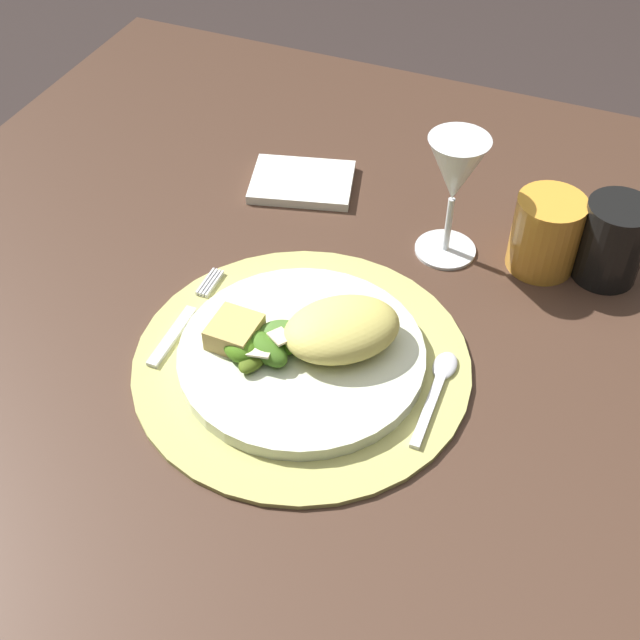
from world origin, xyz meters
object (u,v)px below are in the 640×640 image
Objects in this scene: dining_table at (367,370)px; fork at (183,320)px; spoon at (439,382)px; napkin at (302,182)px; wine_glass at (455,175)px; dark_tumbler at (612,241)px; dinner_plate at (302,355)px; amber_tumbler at (546,234)px.

fork reaches higher than dining_table.
napkin is at bearing 135.00° from spoon.
spoon reaches higher than dining_table.
napkin is at bearing 165.33° from wine_glass.
spoon is at bearing -75.36° from wine_glass.
wine_glass is at bearing 45.46° from fork.
napkin is (-0.27, 0.27, -0.00)m from spoon.
dinner_plate is at bearing -135.29° from dark_tumbler.
dinner_plate reaches higher than fork.
dining_table is 7.74× the size of fork.
dinner_plate is at bearing -106.49° from dining_table.
wine_glass reaches higher than fork.
dinner_plate is 1.95× the size of spoon.
dining_table is at bearing -139.64° from amber_tumbler.
amber_tumbler is at bearing 40.36° from dining_table.
dining_table is 0.32m from dark_tumbler.
spoon is 1.00× the size of napkin.
dining_table is 0.25m from fork.
spoon reaches higher than fork.
amber_tumbler is (0.32, -0.04, 0.04)m from napkin.
amber_tumbler reaches higher than fork.
dinner_plate is at bearing -127.57° from amber_tumbler.
fork is 0.49m from dark_tumbler.
dining_table is 13.38× the size of amber_tumbler.
fork is 1.02× the size of wine_glass.
spoon is (0.14, 0.02, -0.01)m from dinner_plate.
dinner_plate reaches higher than dining_table.
dining_table is at bearing -147.66° from dark_tumbler.
dining_table is 4.80× the size of dinner_plate.
napkin is (-0.13, 0.29, -0.01)m from dinner_plate.
fork is (-0.14, 0.00, -0.01)m from dinner_plate.
dark_tumbler reaches higher than amber_tumbler.
spoon is 0.24m from wine_glass.
wine_glass is 1.59× the size of dark_tumbler.
wine_glass is (0.21, -0.06, 0.10)m from napkin.
spoon is 0.38m from napkin.
spoon and napkin have the same top height.
dining_table is 0.18m from dinner_plate.
fork is at bearing 178.75° from dinner_plate.
fork is at bearing -134.54° from wine_glass.
napkin is 0.24m from wine_glass.
fork is at bearing -93.41° from napkin.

